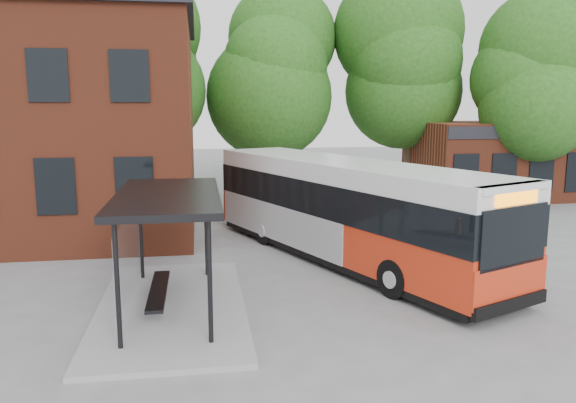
{
  "coord_description": "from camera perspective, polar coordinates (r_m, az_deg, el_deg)",
  "views": [
    {
      "loc": [
        -3.75,
        -14.31,
        4.92
      ],
      "look_at": [
        -1.09,
        2.39,
        2.0
      ],
      "focal_mm": 35.0,
      "sensor_mm": 36.0,
      "label": 1
    }
  ],
  "objects": [
    {
      "name": "ground",
      "position": [
        15.59,
        5.4,
        -8.65
      ],
      "size": [
        100.0,
        100.0,
        0.0
      ],
      "primitive_type": "plane",
      "color": "slate"
    },
    {
      "name": "shop_row",
      "position": [
        34.08,
        24.43,
        4.0
      ],
      "size": [
        14.0,
        6.2,
        4.0
      ],
      "primitive_type": null,
      "color": "maroon",
      "rests_on": "ground"
    },
    {
      "name": "bus_shelter",
      "position": [
        13.77,
        -11.92,
        -5.01
      ],
      "size": [
        3.6,
        7.0,
        2.9
      ],
      "primitive_type": null,
      "color": "black",
      "rests_on": "ground"
    },
    {
      "name": "bike_rail",
      "position": [
        27.98,
        18.84,
        -0.47
      ],
      "size": [
        5.2,
        0.1,
        0.38
      ],
      "primitive_type": null,
      "color": "black",
      "rests_on": "ground"
    },
    {
      "name": "tree_0",
      "position": [
        30.4,
        -13.54,
        10.62
      ],
      "size": [
        7.92,
        7.92,
        11.0
      ],
      "primitive_type": null,
      "color": "#1D4B14",
      "rests_on": "ground"
    },
    {
      "name": "tree_1",
      "position": [
        31.67,
        -0.44,
        10.3
      ],
      "size": [
        7.92,
        7.92,
        10.4
      ],
      "primitive_type": null,
      "color": "#1D4B14",
      "rests_on": "ground"
    },
    {
      "name": "tree_2",
      "position": [
        32.51,
        12.34,
        10.59
      ],
      "size": [
        7.92,
        7.92,
        11.0
      ],
      "primitive_type": null,
      "color": "#1D4B14",
      "rests_on": "ground"
    },
    {
      "name": "tree_3",
      "position": [
        31.19,
        23.7,
        8.46
      ],
      "size": [
        7.04,
        7.04,
        9.28
      ],
      "primitive_type": null,
      "color": "#1D4B14",
      "rests_on": "ground"
    },
    {
      "name": "city_bus",
      "position": [
        17.91,
        5.78,
        -0.97
      ],
      "size": [
        7.34,
        12.57,
        3.18
      ],
      "primitive_type": null,
      "rotation": [
        0.0,
        0.0,
        0.4
      ],
      "color": "red",
      "rests_on": "ground"
    },
    {
      "name": "bicycle_0",
      "position": [
        27.87,
        14.99,
        0.15
      ],
      "size": [
        1.58,
        0.56,
        0.83
      ],
      "primitive_type": "imported",
      "rotation": [
        0.0,
        0.0,
        1.56
      ],
      "color": "black",
      "rests_on": "ground"
    },
    {
      "name": "bicycle_1",
      "position": [
        26.65,
        14.77,
        -0.13
      ],
      "size": [
        1.59,
        0.47,
        0.95
      ],
      "primitive_type": "imported",
      "rotation": [
        0.0,
        0.0,
        1.56
      ],
      "color": "#232328",
      "rests_on": "ground"
    },
    {
      "name": "bicycle_2",
      "position": [
        27.76,
        18.48,
        -0.1
      ],
      "size": [
        1.57,
        0.72,
        0.79
      ],
      "primitive_type": "imported",
      "rotation": [
        0.0,
        0.0,
        1.44
      ],
      "color": "black",
      "rests_on": "ground"
    },
    {
      "name": "bicycle_3",
      "position": [
        28.12,
        17.08,
        0.42
      ],
      "size": [
        1.89,
        1.22,
        1.1
      ],
      "primitive_type": "imported",
      "rotation": [
        0.0,
        0.0,
        1.99
      ],
      "color": "black",
      "rests_on": "ground"
    },
    {
      "name": "bicycle_4",
      "position": [
        28.29,
        19.22,
        0.15
      ],
      "size": [
        1.82,
        1.25,
        0.9
      ],
      "primitive_type": "imported",
      "rotation": [
        0.0,
        0.0,
        1.15
      ],
      "color": "black",
      "rests_on": "ground"
    },
    {
      "name": "bicycle_5",
      "position": [
        28.86,
        20.58,
        0.29
      ],
      "size": [
        1.62,
        1.0,
        0.94
      ],
      "primitive_type": "imported",
      "rotation": [
        0.0,
        0.0,
        1.18
      ],
      "color": "#46120D",
      "rests_on": "ground"
    },
    {
      "name": "bicycle_6",
      "position": [
        29.89,
        22.14,
        0.39
      ],
      "size": [
        1.66,
        1.1,
        0.82
      ],
      "primitive_type": "imported",
      "rotation": [
        0.0,
        0.0,
        1.19
      ],
      "color": "#0E1657",
      "rests_on": "ground"
    },
    {
      "name": "bicycle_7",
      "position": [
        28.61,
        22.78,
        0.08
      ],
      "size": [
        1.62,
        0.61,
        0.95
      ],
      "primitive_type": "imported",
      "rotation": [
        0.0,
        0.0,
        1.67
      ],
      "color": "black",
      "rests_on": "ground"
    }
  ]
}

